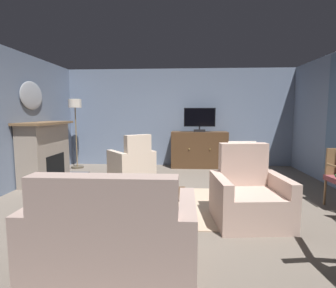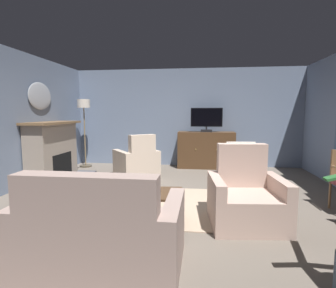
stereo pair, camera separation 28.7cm
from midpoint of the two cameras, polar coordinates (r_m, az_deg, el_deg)
ground_plane at (r=4.49m, az=3.23°, el=-12.76°), size 6.77×7.15×0.04m
wall_back at (r=7.55m, az=5.06°, el=5.56°), size 6.77×0.10×2.66m
rug_central at (r=4.42m, az=1.55°, el=-12.69°), size 2.19×1.90×0.01m
fireplace at (r=6.39m, az=-21.85°, el=-1.58°), size 0.92×1.59×1.28m
wall_mirror_oval at (r=6.46m, az=-24.25°, el=9.21°), size 0.06×0.84×0.59m
tv_cabinet at (r=7.27m, az=9.15°, el=-1.42°), size 1.49×0.52×0.97m
television at (r=7.15m, az=9.29°, el=5.20°), size 0.82×0.20×0.63m
coffee_table at (r=3.68m, az=-2.54°, el=-10.84°), size 1.04×0.67×0.41m
tv_remote at (r=3.67m, az=-5.40°, el=-10.00°), size 0.17×0.14×0.02m
sofa_floral at (r=2.72m, az=-10.84°, el=-18.36°), size 1.50×0.93×0.98m
armchair_facing_sofa at (r=3.83m, az=18.21°, el=-11.02°), size 1.01×0.95×1.06m
armchair_by_fireplace at (r=6.22m, az=-5.21°, el=-4.07°), size 1.18×1.18×0.99m
floor_lamp at (r=7.56m, az=-16.28°, el=6.07°), size 0.33×0.33×1.82m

